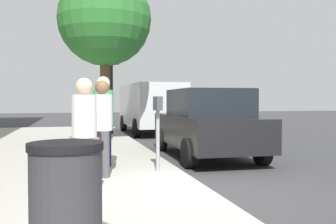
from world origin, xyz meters
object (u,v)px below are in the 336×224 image
at_px(parked_sedan_near, 206,123).
at_px(traffic_signal, 114,73).
at_px(street_tree, 105,20).
at_px(parking_officer, 103,114).
at_px(parked_van_far, 150,105).
at_px(pedestrian_at_meter, 102,120).
at_px(trash_bin, 66,206).
at_px(parking_meter, 158,117).
at_px(pedestrian_bystander, 84,125).

relative_size(parked_sedan_near, traffic_signal, 1.23).
height_order(parked_sedan_near, street_tree, street_tree).
distance_m(parking_officer, parked_van_far, 9.30).
relative_size(pedestrian_at_meter, parked_sedan_near, 0.38).
height_order(pedestrian_at_meter, street_tree, street_tree).
distance_m(street_tree, traffic_signal, 3.26).
relative_size(parked_sedan_near, trash_bin, 4.40).
bearing_deg(traffic_signal, trash_bin, 172.09).
height_order(parked_van_far, street_tree, street_tree).
bearing_deg(parked_sedan_near, traffic_signal, 16.66).
bearing_deg(street_tree, pedestrian_at_meter, 174.63).
distance_m(parking_meter, trash_bin, 4.16).
xyz_separation_m(parking_meter, parking_officer, (0.59, 0.97, 0.06)).
bearing_deg(parked_van_far, parking_officer, 162.64).
relative_size(pedestrian_at_meter, trash_bin, 1.67).
bearing_deg(pedestrian_at_meter, parked_van_far, 61.95).
distance_m(parking_meter, street_tree, 6.04).
xyz_separation_m(traffic_signal, trash_bin, (-11.93, 1.66, -1.92)).
height_order(parking_officer, trash_bin, parking_officer).
bearing_deg(parking_officer, traffic_signal, 111.29).
xyz_separation_m(parking_meter, pedestrian_bystander, (-1.19, 1.39, -0.05)).
bearing_deg(trash_bin, pedestrian_at_meter, -8.67).
xyz_separation_m(parking_meter, parked_sedan_near, (2.26, -1.81, -0.27)).
bearing_deg(parking_officer, pedestrian_bystander, -74.28).
xyz_separation_m(pedestrian_at_meter, traffic_signal, (8.28, -1.10, 1.44)).
bearing_deg(parked_sedan_near, pedestrian_at_meter, 130.23).
relative_size(parked_van_far, traffic_signal, 1.46).
bearing_deg(pedestrian_bystander, traffic_signal, 31.57).
bearing_deg(pedestrian_at_meter, street_tree, 73.12).
height_order(parked_van_far, trash_bin, parked_van_far).
bearing_deg(pedestrian_bystander, pedestrian_at_meter, 22.28).
bearing_deg(traffic_signal, pedestrian_bystander, 171.22).
bearing_deg(parked_sedan_near, trash_bin, 150.64).
bearing_deg(parking_officer, pedestrian_at_meter, -67.27).
xyz_separation_m(street_tree, traffic_signal, (2.84, -0.59, -1.48)).
relative_size(parking_meter, traffic_signal, 0.39).
bearing_deg(parking_meter, street_tree, 5.80).
bearing_deg(parking_meter, trash_bin, 157.11).
xyz_separation_m(parked_van_far, trash_bin, (-13.27, 3.41, -0.60)).
xyz_separation_m(parking_meter, traffic_signal, (8.13, -0.05, 1.41)).
relative_size(pedestrian_bystander, traffic_signal, 0.46).
distance_m(pedestrian_at_meter, pedestrian_bystander, 1.09).
bearing_deg(parking_officer, parking_meter, -2.38).
bearing_deg(parked_van_far, traffic_signal, 127.42).
relative_size(parking_meter, parking_officer, 0.78).
height_order(pedestrian_bystander, traffic_signal, traffic_signal).
distance_m(parked_van_far, street_tree, 5.55).
relative_size(parking_meter, trash_bin, 1.40).
bearing_deg(parked_van_far, pedestrian_bystander, 163.31).
xyz_separation_m(parked_sedan_near, street_tree, (3.02, 2.34, 3.16)).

